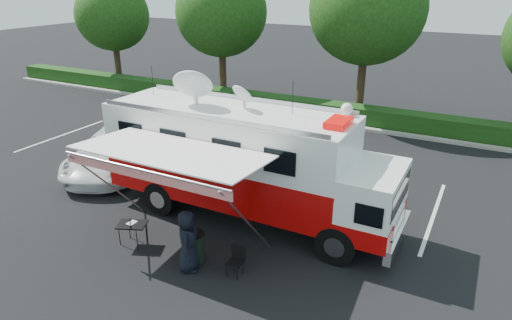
{
  "coord_description": "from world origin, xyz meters",
  "views": [
    {
      "loc": [
        6.52,
        -11.86,
        7.58
      ],
      "look_at": [
        0.0,
        0.5,
        1.9
      ],
      "focal_mm": 32.0,
      "sensor_mm": 36.0,
      "label": 1
    }
  ],
  "objects_px": {
    "trash_bin": "(194,247)",
    "folding_table": "(132,225)",
    "command_truck": "(246,162)",
    "white_suv": "(116,169)"
  },
  "relations": [
    {
      "from": "trash_bin",
      "to": "folding_table",
      "type": "bearing_deg",
      "value": -176.72
    },
    {
      "from": "folding_table",
      "to": "trash_bin",
      "type": "bearing_deg",
      "value": 3.28
    },
    {
      "from": "command_truck",
      "to": "white_suv",
      "type": "height_order",
      "value": "command_truck"
    },
    {
      "from": "command_truck",
      "to": "trash_bin",
      "type": "bearing_deg",
      "value": -91.0
    },
    {
      "from": "trash_bin",
      "to": "command_truck",
      "type": "bearing_deg",
      "value": 89.0
    },
    {
      "from": "folding_table",
      "to": "command_truck",
      "type": "bearing_deg",
      "value": 54.72
    },
    {
      "from": "command_truck",
      "to": "folding_table",
      "type": "relative_size",
      "value": 9.74
    },
    {
      "from": "command_truck",
      "to": "white_suv",
      "type": "xyz_separation_m",
      "value": [
        -6.86,
        0.98,
        -2.01
      ]
    },
    {
      "from": "white_suv",
      "to": "trash_bin",
      "type": "height_order",
      "value": "trash_bin"
    },
    {
      "from": "command_truck",
      "to": "folding_table",
      "type": "height_order",
      "value": "command_truck"
    }
  ]
}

